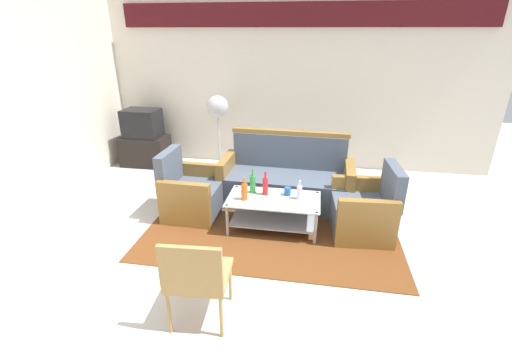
{
  "coord_description": "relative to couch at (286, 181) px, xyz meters",
  "views": [
    {
      "loc": [
        0.36,
        -3.0,
        2.27
      ],
      "look_at": [
        -0.29,
        0.72,
        0.65
      ],
      "focal_mm": 24.62,
      "sensor_mm": 36.0,
      "label": 1
    }
  ],
  "objects": [
    {
      "name": "bottle_clear",
      "position": [
        0.22,
        -0.71,
        0.18
      ],
      "size": [
        0.07,
        0.07,
        0.24
      ],
      "color": "silver",
      "rests_on": "coffee_table"
    },
    {
      "name": "ground_plane",
      "position": [
        -0.01,
        -1.48,
        -0.32
      ],
      "size": [
        14.0,
        14.0,
        0.0
      ],
      "primitive_type": "plane",
      "color": "beige"
    },
    {
      "name": "pedestal_fan",
      "position": [
        -1.27,
        1.12,
        0.7
      ],
      "size": [
        0.36,
        0.36,
        1.27
      ],
      "color": "#2D2D33",
      "rests_on": "ground"
    },
    {
      "name": "armchair_right",
      "position": [
        0.99,
        -0.66,
        -0.03
      ],
      "size": [
        0.75,
        0.81,
        0.85
      ],
      "rotation": [
        0.0,
        0.0,
        1.64
      ],
      "color": "#4C5666",
      "rests_on": "rug"
    },
    {
      "name": "cup",
      "position": [
        0.07,
        -0.63,
        0.14
      ],
      "size": [
        0.08,
        0.08,
        0.1
      ],
      "primitive_type": "cylinder",
      "color": "#2659A5",
      "rests_on": "coffee_table"
    },
    {
      "name": "rug",
      "position": [
        -0.1,
        -0.66,
        -0.31
      ],
      "size": [
        3.0,
        2.12,
        0.01
      ],
      "primitive_type": "cube",
      "color": "brown",
      "rests_on": "ground"
    },
    {
      "name": "wicker_chair",
      "position": [
        -0.49,
        -2.37,
        0.18
      ],
      "size": [
        0.51,
        0.51,
        0.84
      ],
      "rotation": [
        0.0,
        0.0,
        0.07
      ],
      "color": "#AD844C",
      "rests_on": "ground"
    },
    {
      "name": "bottle_red",
      "position": [
        -0.2,
        -0.66,
        0.21
      ],
      "size": [
        0.07,
        0.07,
        0.3
      ],
      "color": "red",
      "rests_on": "coffee_table"
    },
    {
      "name": "wall_back",
      "position": [
        -0.01,
        1.57,
        1.16
      ],
      "size": [
        6.52,
        0.19,
        2.8
      ],
      "color": "silver",
      "rests_on": "ground"
    },
    {
      "name": "tv_stand",
      "position": [
        -2.62,
        1.07,
        -0.06
      ],
      "size": [
        0.8,
        0.5,
        0.52
      ],
      "primitive_type": "cube",
      "color": "black",
      "rests_on": "ground"
    },
    {
      "name": "television",
      "position": [
        -2.62,
        1.07,
        0.44
      ],
      "size": [
        0.61,
        0.46,
        0.48
      ],
      "rotation": [
        0.0,
        0.0,
        3.11
      ],
      "color": "black",
      "rests_on": "tv_stand"
    },
    {
      "name": "bottle_green",
      "position": [
        -0.36,
        -0.64,
        0.21
      ],
      "size": [
        0.07,
        0.07,
        0.32
      ],
      "color": "#2D8C38",
      "rests_on": "coffee_table"
    },
    {
      "name": "armchair_left",
      "position": [
        -1.19,
        -0.56,
        -0.03
      ],
      "size": [
        0.71,
        0.77,
        0.85
      ],
      "rotation": [
        0.0,
        0.0,
        -1.59
      ],
      "color": "#4C5666",
      "rests_on": "rug"
    },
    {
      "name": "couch",
      "position": [
        0.0,
        0.0,
        0.0
      ],
      "size": [
        1.82,
        0.8,
        0.96
      ],
      "rotation": [
        0.0,
        0.0,
        3.11
      ],
      "color": "#4C5666",
      "rests_on": "rug"
    },
    {
      "name": "bottle_orange",
      "position": [
        -0.42,
        -0.84,
        0.2
      ],
      "size": [
        0.07,
        0.07,
        0.28
      ],
      "color": "#D85919",
      "rests_on": "coffee_table"
    },
    {
      "name": "coffee_table",
      "position": [
        -0.08,
        -0.76,
        -0.04
      ],
      "size": [
        1.1,
        0.6,
        0.4
      ],
      "color": "silver",
      "rests_on": "rug"
    }
  ]
}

